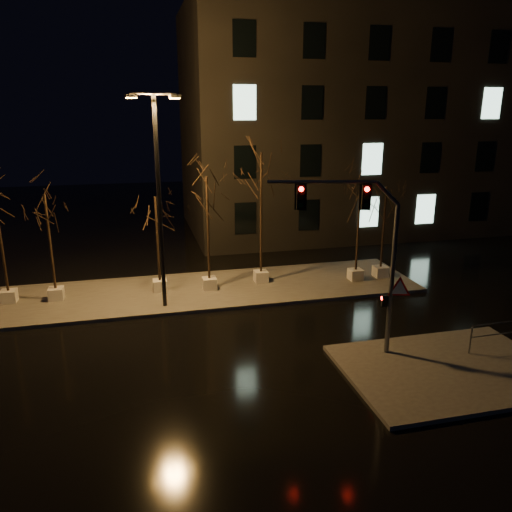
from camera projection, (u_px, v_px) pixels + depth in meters
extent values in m
plane|color=black|center=(210.00, 349.00, 18.23)|extent=(90.00, 90.00, 0.00)
cube|color=#4A4642|center=(191.00, 291.00, 23.80)|extent=(22.00, 5.00, 0.15)
cube|color=#4A4642|center=(449.00, 369.00, 16.65)|extent=(7.00, 5.00, 0.15)
cube|color=black|center=(362.00, 123.00, 36.08)|extent=(25.00, 12.00, 15.00)
cube|color=beige|center=(9.00, 296.00, 22.23)|extent=(0.65, 0.65, 0.55)
cube|color=beige|center=(56.00, 294.00, 22.52)|extent=(0.65, 0.65, 0.55)
cylinder|color=black|center=(50.00, 242.00, 21.85)|extent=(0.11, 0.11, 4.24)
cube|color=beige|center=(160.00, 285.00, 23.58)|extent=(0.65, 0.65, 0.55)
cylinder|color=black|center=(157.00, 239.00, 22.95)|extent=(0.11, 0.11, 3.95)
cube|color=beige|center=(209.00, 283.00, 23.86)|extent=(0.65, 0.65, 0.55)
cylinder|color=black|center=(208.00, 229.00, 23.10)|extent=(0.11, 0.11, 4.83)
cube|color=beige|center=(261.00, 276.00, 24.87)|extent=(0.65, 0.65, 0.55)
cylinder|color=black|center=(261.00, 214.00, 23.97)|extent=(0.11, 0.11, 5.81)
cube|color=beige|center=(355.00, 274.00, 25.15)|extent=(0.65, 0.65, 0.55)
cylinder|color=black|center=(358.00, 228.00, 24.47)|extent=(0.11, 0.11, 4.28)
cube|color=beige|center=(380.00, 271.00, 25.61)|extent=(0.65, 0.65, 0.55)
cylinder|color=black|center=(384.00, 227.00, 24.96)|extent=(0.11, 0.11, 4.10)
cylinder|color=#595C61|center=(392.00, 281.00, 16.98)|extent=(0.16, 0.16, 5.28)
cylinder|color=#595C61|center=(322.00, 182.00, 16.06)|extent=(3.44, 1.01, 0.12)
cube|color=black|center=(366.00, 197.00, 16.18)|extent=(0.30, 0.25, 0.79)
cube|color=black|center=(301.00, 197.00, 16.21)|extent=(0.30, 0.25, 0.79)
cube|color=black|center=(385.00, 301.00, 17.18)|extent=(0.23, 0.20, 0.40)
cone|color=red|center=(399.00, 289.00, 17.01)|extent=(0.89, 0.26, 0.92)
sphere|color=#FF0C07|center=(399.00, 189.00, 16.09)|extent=(0.16, 0.16, 0.16)
cylinder|color=black|center=(160.00, 206.00, 20.65)|extent=(0.18, 0.18, 8.86)
cylinder|color=black|center=(153.00, 94.00, 19.40)|extent=(1.89, 0.65, 0.09)
cube|color=#FFA132|center=(131.00, 97.00, 19.01)|extent=(0.50, 0.37, 0.18)
cube|color=#FFA132|center=(175.00, 97.00, 19.87)|extent=(0.50, 0.37, 0.18)
cylinder|color=#595C61|center=(471.00, 340.00, 17.47)|extent=(0.05, 0.05, 0.98)
cylinder|color=#595C61|center=(502.00, 322.00, 17.61)|extent=(2.41, 0.08, 0.04)
cylinder|color=#595C61|center=(500.00, 334.00, 17.73)|extent=(2.41, 0.08, 0.04)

